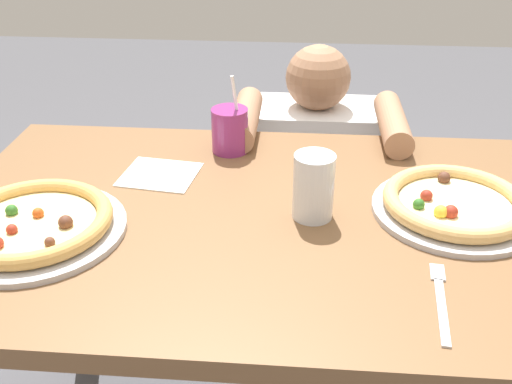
% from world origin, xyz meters
% --- Properties ---
extents(dining_table, '(1.30, 0.80, 0.75)m').
position_xyz_m(dining_table, '(0.00, 0.00, 0.64)').
color(dining_table, brown).
rests_on(dining_table, ground).
extents(pizza_near, '(0.34, 0.34, 0.04)m').
position_xyz_m(pizza_near, '(-0.43, -0.10, 0.77)').
color(pizza_near, '#B7B7BC').
rests_on(pizza_near, dining_table).
extents(pizza_far, '(0.32, 0.32, 0.04)m').
position_xyz_m(pizza_far, '(0.37, 0.03, 0.77)').
color(pizza_far, '#B7B7BC').
rests_on(pizza_far, dining_table).
extents(drink_cup_colored, '(0.09, 0.09, 0.19)m').
position_xyz_m(drink_cup_colored, '(-0.11, 0.28, 0.80)').
color(drink_cup_colored, '#8C2D72').
rests_on(drink_cup_colored, dining_table).
extents(water_cup_clear, '(0.08, 0.08, 0.13)m').
position_xyz_m(water_cup_clear, '(0.09, -0.00, 0.82)').
color(water_cup_clear, silver).
rests_on(water_cup_clear, dining_table).
extents(paper_napkin, '(0.18, 0.16, 0.00)m').
position_xyz_m(paper_napkin, '(-0.25, 0.14, 0.75)').
color(paper_napkin, white).
rests_on(paper_napkin, dining_table).
extents(fork, '(0.04, 0.20, 0.00)m').
position_xyz_m(fork, '(0.29, -0.24, 0.75)').
color(fork, silver).
rests_on(fork, dining_table).
extents(diner_seated, '(0.44, 0.53, 0.91)m').
position_xyz_m(diner_seated, '(0.10, 0.63, 0.40)').
color(diner_seated, '#333847').
rests_on(diner_seated, ground).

